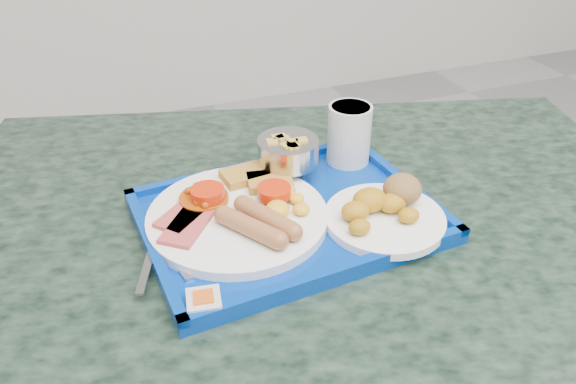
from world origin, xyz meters
The scene contains 9 objects.
table centered at (-0.31, 1.02, 0.53)m, with size 1.30×1.03×0.71m.
tray centered at (-0.34, 1.01, 0.72)m, with size 0.44×0.34×0.03m.
main_plate centered at (-0.41, 1.02, 0.74)m, with size 0.26×0.26×0.04m.
bread_plate centered at (-0.22, 0.94, 0.74)m, with size 0.17×0.17×0.06m.
fruit_bowl centered at (-0.30, 1.11, 0.77)m, with size 0.10×0.10×0.07m.
juice_cup centered at (-0.19, 1.12, 0.78)m, with size 0.07×0.07×0.10m.
spoon centered at (-0.51, 1.05, 0.73)m, with size 0.06×0.18×0.01m.
knife centered at (-0.55, 0.98, 0.73)m, with size 0.01×0.15×0.00m, color #B0B0B2.
jam_packet centered at (-0.50, 0.87, 0.73)m, with size 0.05×0.05×0.02m.
Camera 1 is at (-0.58, 0.38, 1.21)m, focal length 35.00 mm.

